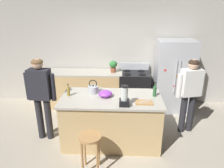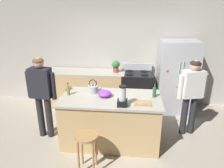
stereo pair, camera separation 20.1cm
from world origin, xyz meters
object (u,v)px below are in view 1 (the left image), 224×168
(stove_range, at_px, (134,90))
(cutting_board, at_px, (144,102))
(mixing_bowl, at_px, (105,94))
(tea_kettle, at_px, (93,89))
(bottle_olive_oil, at_px, (155,91))
(bottle_vinegar, at_px, (68,92))
(potted_plant, at_px, (113,66))
(person_by_sink_right, at_px, (190,89))
(chef_knife, at_px, (145,102))
(person_by_island_left, at_px, (41,92))
(refrigerator, at_px, (173,76))
(blender_appliance, at_px, (124,97))
(bar_stool, at_px, (90,144))
(kitchen_island, at_px, (111,120))

(stove_range, relative_size, cutting_board, 3.78)
(mixing_bowl, relative_size, tea_kettle, 0.93)
(mixing_bowl, height_order, cutting_board, mixing_bowl)
(bottle_olive_oil, bearing_deg, bottle_vinegar, -178.08)
(stove_range, distance_m, potted_plant, 0.84)
(person_by_sink_right, distance_m, chef_knife, 1.17)
(bottle_olive_oil, bearing_deg, potted_plant, 119.48)
(tea_kettle, bearing_deg, person_by_island_left, -172.67)
(refrigerator, height_order, chef_knife, refrigerator)
(potted_plant, relative_size, tea_kettle, 1.09)
(person_by_sink_right, bearing_deg, blender_appliance, -150.09)
(person_by_island_left, bearing_deg, potted_plant, 48.49)
(bar_stool, bearing_deg, refrigerator, 52.48)
(potted_plant, xyz_separation_m, blender_appliance, (0.26, -1.87, -0.02))
(person_by_sink_right, distance_m, bar_stool, 2.28)
(cutting_board, bearing_deg, refrigerator, 62.26)
(potted_plant, height_order, bottle_olive_oil, potted_plant)
(bottle_olive_oil, relative_size, tea_kettle, 1.00)
(bar_stool, height_order, cutting_board, cutting_board)
(bottle_vinegar, bearing_deg, blender_appliance, -18.86)
(kitchen_island, xyz_separation_m, bottle_olive_oil, (0.80, 0.09, 0.58))
(person_by_island_left, height_order, bottle_vinegar, person_by_island_left)
(person_by_island_left, height_order, bar_stool, person_by_island_left)
(blender_appliance, distance_m, chef_knife, 0.40)
(bottle_olive_oil, bearing_deg, blender_appliance, -144.24)
(person_by_sink_right, xyz_separation_m, tea_kettle, (-1.93, -0.26, 0.08))
(bar_stool, relative_size, tea_kettle, 2.41)
(person_by_sink_right, height_order, tea_kettle, person_by_sink_right)
(person_by_island_left, distance_m, tea_kettle, 0.99)
(bottle_vinegar, bearing_deg, stove_range, 48.59)
(person_by_sink_right, bearing_deg, bottle_olive_oil, -154.90)
(stove_range, relative_size, person_by_sink_right, 0.72)
(blender_appliance, bearing_deg, bottle_olive_oil, 35.76)
(refrigerator, relative_size, blender_appliance, 4.98)
(refrigerator, distance_m, chef_knife, 1.92)
(refrigerator, height_order, bottle_vinegar, refrigerator)
(refrigerator, distance_m, bar_stool, 2.93)
(bottle_olive_oil, distance_m, tea_kettle, 1.16)
(bottle_olive_oil, bearing_deg, bar_stool, -140.63)
(bottle_vinegar, xyz_separation_m, tea_kettle, (0.44, 0.16, -0.01))
(bottle_olive_oil, height_order, cutting_board, bottle_olive_oil)
(kitchen_island, xyz_separation_m, potted_plant, (-0.03, 1.55, 0.65))
(mixing_bowl, bearing_deg, person_by_island_left, 178.30)
(bottle_olive_oil, relative_size, cutting_board, 0.92)
(stove_range, relative_size, person_by_island_left, 0.69)
(bottle_olive_oil, height_order, tea_kettle, bottle_olive_oil)
(potted_plant, distance_m, chef_knife, 1.87)
(bar_stool, height_order, mixing_bowl, mixing_bowl)
(person_by_sink_right, bearing_deg, cutting_board, -146.26)
(stove_range, xyz_separation_m, bar_stool, (-0.80, -2.33, 0.03))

